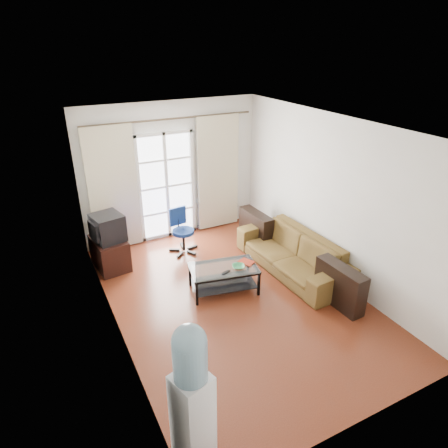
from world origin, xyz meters
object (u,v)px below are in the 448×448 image
Objects in this scene: sofa at (292,253)px; crt_tv at (107,228)px; tv_stand at (110,253)px; task_chair at (183,239)px; water_cooler at (192,393)px; coffee_table at (224,276)px.

sofa is 3.23m from crt_tv.
tv_stand is 0.51m from crt_tv.
task_chair is (1.37, -0.00, -0.54)m from crt_tv.
task_chair reaches higher than tv_stand.
water_cooler is (-0.07, -3.95, 0.55)m from tv_stand.
sofa is 2.10m from task_chair.
sofa reaches higher than coffee_table.
coffee_table is at bearing -91.17° from sofa.
crt_tv reaches higher than tv_stand.
crt_tv is 0.38× the size of water_cooler.
water_cooler is (-1.44, -3.91, 0.58)m from task_chair.
task_chair is (-1.45, 1.51, -0.08)m from sofa.
water_cooler is at bearing -118.05° from task_chair.
task_chair is (1.37, -0.04, -0.03)m from tv_stand.
water_cooler is at bearing -103.32° from crt_tv.
water_cooler is at bearing -52.73° from sofa.
task_chair is 0.54× the size of water_cooler.
task_chair is at bearing -138.43° from sofa.
water_cooler is at bearing -97.91° from tv_stand.
crt_tv is at bearing 72.71° from water_cooler.
sofa is 3.22m from tv_stand.
task_chair reaches higher than sofa.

